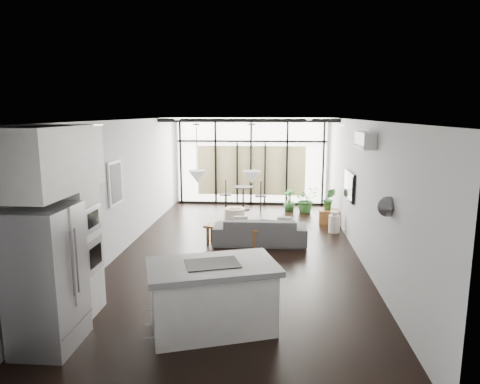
# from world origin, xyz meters

# --- Properties ---
(floor) EXTENTS (5.00, 10.00, 0.00)m
(floor) POSITION_xyz_m (0.00, 0.00, 0.00)
(floor) COLOR black
(floor) RESTS_ON ground
(ceiling) EXTENTS (5.00, 10.00, 0.00)m
(ceiling) POSITION_xyz_m (0.00, 0.00, 2.80)
(ceiling) COLOR white
(ceiling) RESTS_ON ground
(wall_left) EXTENTS (0.02, 10.00, 2.80)m
(wall_left) POSITION_xyz_m (-2.50, 0.00, 1.40)
(wall_left) COLOR silver
(wall_left) RESTS_ON ground
(wall_right) EXTENTS (0.02, 10.00, 2.80)m
(wall_right) POSITION_xyz_m (2.50, 0.00, 1.40)
(wall_right) COLOR silver
(wall_right) RESTS_ON ground
(wall_back) EXTENTS (5.00, 0.02, 2.80)m
(wall_back) POSITION_xyz_m (0.00, 5.00, 1.40)
(wall_back) COLOR silver
(wall_back) RESTS_ON ground
(wall_front) EXTENTS (5.00, 0.02, 2.80)m
(wall_front) POSITION_xyz_m (0.00, -5.00, 1.40)
(wall_front) COLOR silver
(wall_front) RESTS_ON ground
(glazing) EXTENTS (5.00, 0.20, 2.80)m
(glazing) POSITION_xyz_m (0.00, 4.88, 1.40)
(glazing) COLOR black
(glazing) RESTS_ON ground
(skylight) EXTENTS (4.70, 1.90, 0.06)m
(skylight) POSITION_xyz_m (0.00, 4.00, 2.77)
(skylight) COLOR white
(skylight) RESTS_ON ceiling
(neighbour_building) EXTENTS (3.50, 0.02, 1.60)m
(neighbour_building) POSITION_xyz_m (0.00, 4.95, 1.10)
(neighbour_building) COLOR beige
(neighbour_building) RESTS_ON ground
(island) EXTENTS (1.96, 1.52, 0.94)m
(island) POSITION_xyz_m (-0.09, -3.38, 0.47)
(island) COLOR white
(island) RESTS_ON floor
(cooktop) EXTENTS (0.83, 0.68, 0.01)m
(cooktop) POSITION_xyz_m (-0.09, -3.38, 0.95)
(cooktop) COLOR black
(cooktop) RESTS_ON island
(fridge) EXTENTS (0.70, 0.88, 1.82)m
(fridge) POSITION_xyz_m (-2.09, -3.95, 0.91)
(fridge) COLOR #929297
(fridge) RESTS_ON floor
(appliance_column) EXTENTS (0.62, 0.65, 2.38)m
(appliance_column) POSITION_xyz_m (-2.17, -3.05, 1.19)
(appliance_column) COLOR white
(appliance_column) RESTS_ON floor
(upper_cabinets) EXTENTS (0.62, 1.75, 0.86)m
(upper_cabinets) POSITION_xyz_m (-2.12, -3.50, 2.35)
(upper_cabinets) COLOR white
(upper_cabinets) RESTS_ON wall_left
(pendant_left) EXTENTS (0.26, 0.26, 0.18)m
(pendant_left) POSITION_xyz_m (-0.40, -2.65, 2.02)
(pendant_left) COLOR white
(pendant_left) RESTS_ON ceiling
(pendant_right) EXTENTS (0.26, 0.26, 0.18)m
(pendant_right) POSITION_xyz_m (0.40, -2.65, 2.02)
(pendant_right) COLOR white
(pendant_right) RESTS_ON ceiling
(sofa) EXTENTS (2.10, 0.63, 0.82)m
(sofa) POSITION_xyz_m (0.43, 0.61, 0.41)
(sofa) COLOR #4B4B4D
(sofa) RESTS_ON floor
(console_bench) EXTENTS (1.34, 0.64, 0.42)m
(console_bench) POSITION_xyz_m (-0.19, 0.49, 0.21)
(console_bench) COLOR brown
(console_bench) RESTS_ON floor
(pouf) EXTENTS (0.62, 0.62, 0.44)m
(pouf) POSITION_xyz_m (-0.29, 2.28, 0.22)
(pouf) COLOR silver
(pouf) RESTS_ON floor
(crate) EXTENTS (0.54, 0.54, 0.38)m
(crate) POSITION_xyz_m (2.22, 2.57, 0.19)
(crate) COLOR brown
(crate) RESTS_ON floor
(plant_tall) EXTENTS (0.98, 1.01, 0.61)m
(plant_tall) POSITION_xyz_m (1.71, 3.86, 0.31)
(plant_tall) COLOR #2C6229
(plant_tall) RESTS_ON floor
(plant_med) EXTENTS (0.61, 0.75, 0.37)m
(plant_med) POSITION_xyz_m (1.22, 4.01, 0.18)
(plant_med) COLOR #2C6229
(plant_med) RESTS_ON floor
(plant_crate) EXTENTS (0.39, 0.63, 0.26)m
(plant_crate) POSITION_xyz_m (2.22, 2.57, 0.51)
(plant_crate) COLOR #2C6229
(plant_crate) RESTS_ON crate
(milk_can) EXTENTS (0.31, 0.31, 0.54)m
(milk_can) POSITION_xyz_m (2.25, 1.68, 0.27)
(milk_can) COLOR silver
(milk_can) RESTS_ON floor
(bistro_set) EXTENTS (1.65, 0.84, 0.76)m
(bistro_set) POSITION_xyz_m (-0.20, 4.09, 0.38)
(bistro_set) COLOR black
(bistro_set) RESTS_ON floor
(tv) EXTENTS (0.05, 1.10, 0.65)m
(tv) POSITION_xyz_m (2.46, 1.00, 1.30)
(tv) COLOR black
(tv) RESTS_ON wall_right
(ac_unit) EXTENTS (0.22, 0.90, 0.30)m
(ac_unit) POSITION_xyz_m (2.38, -0.80, 2.45)
(ac_unit) COLOR white
(ac_unit) RESTS_ON wall_right
(framed_art) EXTENTS (0.04, 0.70, 0.90)m
(framed_art) POSITION_xyz_m (-2.47, -0.50, 1.55)
(framed_art) COLOR black
(framed_art) RESTS_ON wall_left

